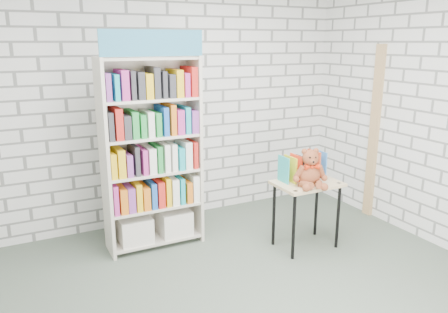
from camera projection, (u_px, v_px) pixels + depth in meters
name	position (u px, v px, depth m)	size (l,w,h in m)	color
ground	(255.00, 295.00, 3.78)	(4.50, 4.50, 0.00)	#495548
room_shell	(259.00, 88.00, 3.32)	(4.52, 4.02, 2.81)	silver
bookshelf	(151.00, 153.00, 4.49)	(1.00, 0.39, 2.23)	beige
display_table	(307.00, 191.00, 4.53)	(0.67, 0.46, 0.72)	tan
table_books	(302.00, 167.00, 4.57)	(0.47, 0.21, 0.28)	teal
teddy_bear	(310.00, 171.00, 4.36)	(0.35, 0.34, 0.38)	maroon
door_trim	(374.00, 133.00, 5.30)	(0.05, 0.12, 2.10)	tan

